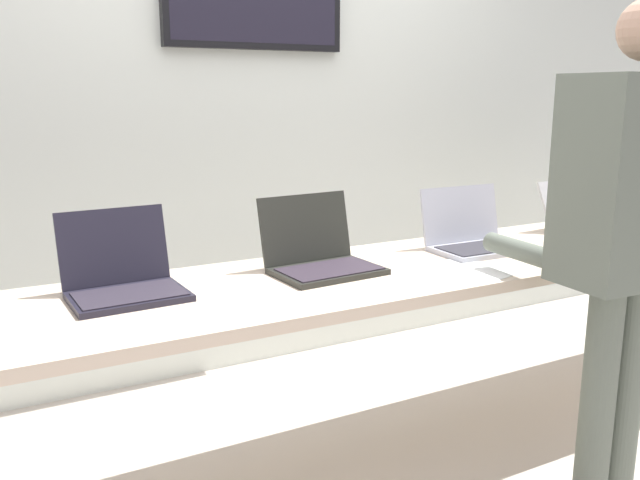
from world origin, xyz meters
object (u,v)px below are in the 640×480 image
(laptop_station_1, at_px, (123,277))
(laptop_station_2, at_px, (319,254))
(person, at_px, (627,218))
(laptop_station_3, at_px, (473,236))
(workbench, at_px, (390,278))
(laptop_station_4, at_px, (589,221))

(laptop_station_1, bearing_deg, laptop_station_2, -2.80)
(laptop_station_1, xyz_separation_m, person, (1.40, -0.73, 0.18))
(laptop_station_1, bearing_deg, laptop_station_3, -1.57)
(workbench, bearing_deg, laptop_station_2, 163.09)
(workbench, distance_m, laptop_station_4, 1.16)
(workbench, distance_m, person, 0.83)
(laptop_station_2, distance_m, laptop_station_3, 0.71)
(laptop_station_1, xyz_separation_m, laptop_station_2, (0.68, -0.03, 0.00))
(laptop_station_1, height_order, laptop_station_4, laptop_station_1)
(workbench, bearing_deg, person, -53.38)
(laptop_station_1, bearing_deg, workbench, -6.74)
(workbench, height_order, laptop_station_2, laptop_station_2)
(laptop_station_2, bearing_deg, laptop_station_3, -0.37)
(laptop_station_4, bearing_deg, laptop_station_1, 179.31)
(laptop_station_3, distance_m, laptop_station_4, 0.70)
(laptop_station_3, relative_size, laptop_station_4, 0.95)
(laptop_station_1, relative_size, laptop_station_4, 0.89)
(laptop_station_2, bearing_deg, workbench, -16.91)
(laptop_station_1, height_order, laptop_station_3, laptop_station_1)
(laptop_station_1, distance_m, laptop_station_2, 0.68)
(laptop_station_2, height_order, laptop_station_3, laptop_station_2)
(workbench, height_order, laptop_station_1, laptop_station_1)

